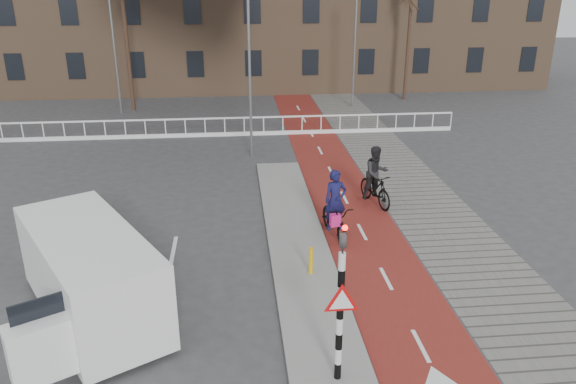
{
  "coord_description": "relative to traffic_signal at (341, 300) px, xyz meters",
  "views": [
    {
      "loc": [
        -2.54,
        -11.19,
        7.89
      ],
      "look_at": [
        -0.93,
        5.0,
        1.5
      ],
      "focal_mm": 35.0,
      "sensor_mm": 36.0,
      "label": 1
    }
  ],
  "objects": [
    {
      "name": "streetlight_near",
      "position": [
        -1.16,
        15.46,
        1.84
      ],
      "size": [
        0.12,
        0.12,
        7.66
      ],
      "primitive_type": "cylinder",
      "color": "slate",
      "rests_on": "ground"
    },
    {
      "name": "bollard",
      "position": [
        0.04,
        4.34,
        -1.48
      ],
      "size": [
        0.12,
        0.12,
        0.78
      ],
      "primitive_type": "cylinder",
      "color": "#E1A90C",
      "rests_on": "curb_island"
    },
    {
      "name": "cyclist_far",
      "position": [
        3.05,
        9.26,
        -1.07
      ],
      "size": [
        1.15,
        2.15,
        2.19
      ],
      "rotation": [
        0.0,
        0.0,
        0.29
      ],
      "color": "black",
      "rests_on": "bike_lane"
    },
    {
      "name": "van",
      "position": [
        -5.48,
        2.97,
        -0.81
      ],
      "size": [
        4.4,
        5.58,
        2.25
      ],
      "rotation": [
        0.0,
        0.0,
        0.52
      ],
      "color": "white",
      "rests_on": "ground"
    },
    {
      "name": "bike_lane",
      "position": [
        2.1,
        12.02,
        -1.98
      ],
      "size": [
        2.5,
        60.0,
        0.01
      ],
      "primitive_type": "cube",
      "color": "maroon",
      "rests_on": "ground"
    },
    {
      "name": "streetlight_right",
      "position": [
        5.54,
        25.11,
        1.62
      ],
      "size": [
        0.12,
        0.12,
        7.23
      ],
      "primitive_type": "cylinder",
      "color": "slate",
      "rests_on": "ground"
    },
    {
      "name": "curb_island",
      "position": [
        -0.1,
        6.02,
        -1.93
      ],
      "size": [
        1.8,
        16.0,
        0.12
      ],
      "primitive_type": "cube",
      "color": "gray",
      "rests_on": "ground"
    },
    {
      "name": "sidewalk",
      "position": [
        4.9,
        12.02,
        -1.98
      ],
      "size": [
        3.0,
        60.0,
        0.01
      ],
      "primitive_type": "cube",
      "color": "slate",
      "rests_on": "ground"
    },
    {
      "name": "ground",
      "position": [
        0.6,
        2.02,
        -1.99
      ],
      "size": [
        120.0,
        120.0,
        0.0
      ],
      "primitive_type": "plane",
      "color": "#38383A",
      "rests_on": "ground"
    },
    {
      "name": "railing",
      "position": [
        -4.4,
        19.02,
        -1.68
      ],
      "size": [
        28.0,
        0.1,
        0.99
      ],
      "color": "silver",
      "rests_on": "ground"
    },
    {
      "name": "streetlight_left",
      "position": [
        -8.61,
        24.71,
        2.13
      ],
      "size": [
        0.12,
        0.12,
        8.23
      ],
      "primitive_type": "cylinder",
      "color": "slate",
      "rests_on": "ground"
    },
    {
      "name": "tree_mid",
      "position": [
        -8.02,
        25.49,
        2.39
      ],
      "size": [
        0.23,
        0.23,
        8.76
      ],
      "primitive_type": "cylinder",
      "color": "#311D15",
      "rests_on": "ground"
    },
    {
      "name": "cyclist_near",
      "position": [
        1.15,
        6.84,
        -1.24
      ],
      "size": [
        1.1,
        2.25,
        2.21
      ],
      "rotation": [
        0.0,
        0.0,
        0.17
      ],
      "color": "black",
      "rests_on": "bike_lane"
    },
    {
      "name": "traffic_signal",
      "position": [
        0.0,
        0.0,
        0.0
      ],
      "size": [
        0.8,
        0.8,
        3.68
      ],
      "color": "black",
      "rests_on": "curb_island"
    },
    {
      "name": "tree_right",
      "position": [
        9.43,
        26.94,
        2.05
      ],
      "size": [
        0.21,
        0.21,
        8.09
      ],
      "primitive_type": "cylinder",
      "color": "#311D15",
      "rests_on": "ground"
    }
  ]
}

